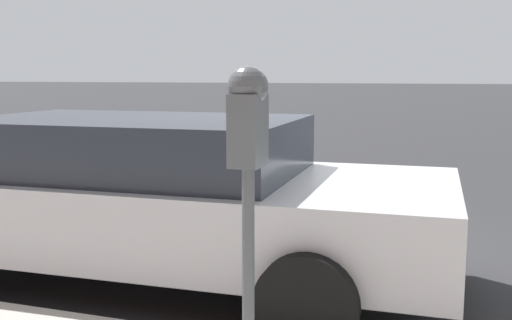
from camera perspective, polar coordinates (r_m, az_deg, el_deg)
name	(u,v)px	position (r m, az deg, el deg)	size (l,w,h in m)	color
ground_plane	(316,255)	(5.71, 5.73, -9.01)	(220.00, 220.00, 0.00)	#2B2B2D
parking_meter	(248,146)	(2.79, -0.75, 1.38)	(0.21, 0.19, 1.57)	#4C5156
car_silver	(152,193)	(4.94, -9.88, -3.13)	(2.22, 4.72, 1.34)	#B7BABF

